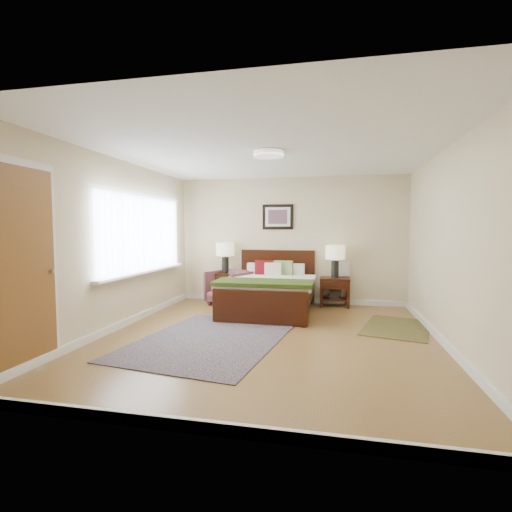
% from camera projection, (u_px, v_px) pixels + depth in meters
% --- Properties ---
extents(floor, '(5.00, 5.00, 0.00)m').
position_uv_depth(floor, '(268.00, 337.00, 5.07)').
color(floor, brown).
rests_on(floor, ground).
extents(back_wall, '(4.50, 0.04, 2.50)m').
position_uv_depth(back_wall, '(290.00, 240.00, 7.42)').
color(back_wall, beige).
rests_on(back_wall, ground).
extents(front_wall, '(4.50, 0.04, 2.50)m').
position_uv_depth(front_wall, '(205.00, 260.00, 2.54)').
color(front_wall, beige).
rests_on(front_wall, ground).
extents(left_wall, '(0.04, 5.00, 2.50)m').
position_uv_depth(left_wall, '(118.00, 244.00, 5.44)').
color(left_wall, beige).
rests_on(left_wall, ground).
extents(right_wall, '(0.04, 5.00, 2.50)m').
position_uv_depth(right_wall, '(450.00, 247.00, 4.52)').
color(right_wall, beige).
rests_on(right_wall, ground).
extents(ceiling, '(4.50, 5.00, 0.02)m').
position_uv_depth(ceiling, '(269.00, 151.00, 4.89)').
color(ceiling, white).
rests_on(ceiling, back_wall).
extents(window, '(0.11, 2.72, 1.32)m').
position_uv_depth(window, '(145.00, 235.00, 6.10)').
color(window, silver).
rests_on(window, left_wall).
extents(door, '(0.06, 1.00, 2.18)m').
position_uv_depth(door, '(21.00, 268.00, 3.74)').
color(door, silver).
rests_on(door, ground).
extents(ceil_fixture, '(0.44, 0.44, 0.08)m').
position_uv_depth(ceil_fixture, '(269.00, 154.00, 4.89)').
color(ceil_fixture, white).
rests_on(ceil_fixture, ceiling).
extents(bed, '(1.60, 1.93, 1.04)m').
position_uv_depth(bed, '(270.00, 285.00, 6.60)').
color(bed, black).
rests_on(bed, ground).
extents(wall_art, '(0.62, 0.05, 0.50)m').
position_uv_depth(wall_art, '(278.00, 217.00, 7.41)').
color(wall_art, black).
rests_on(wall_art, back_wall).
extents(nightstand_left, '(0.49, 0.44, 0.59)m').
position_uv_depth(nightstand_left, '(225.00, 279.00, 7.49)').
color(nightstand_left, black).
rests_on(nightstand_left, ground).
extents(nightstand_right, '(0.56, 0.42, 0.55)m').
position_uv_depth(nightstand_right, '(335.00, 289.00, 7.06)').
color(nightstand_right, black).
rests_on(nightstand_right, ground).
extents(lamp_left, '(0.37, 0.37, 0.61)m').
position_uv_depth(lamp_left, '(225.00, 252.00, 7.47)').
color(lamp_left, black).
rests_on(lamp_left, nightstand_left).
extents(lamp_right, '(0.37, 0.37, 0.61)m').
position_uv_depth(lamp_right, '(335.00, 255.00, 7.03)').
color(lamp_right, black).
rests_on(lamp_right, nightstand_right).
extents(armchair, '(0.96, 0.97, 0.67)m').
position_uv_depth(armchair, '(229.00, 288.00, 7.23)').
color(armchair, brown).
rests_on(armchair, ground).
extents(rug_persian, '(2.08, 2.69, 0.01)m').
position_uv_depth(rug_persian, '(211.00, 339.00, 4.91)').
color(rug_persian, '#0E0D44').
rests_on(rug_persian, ground).
extents(rug_navy, '(1.21, 1.53, 0.01)m').
position_uv_depth(rug_navy, '(397.00, 327.00, 5.53)').
color(rug_navy, black).
rests_on(rug_navy, ground).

